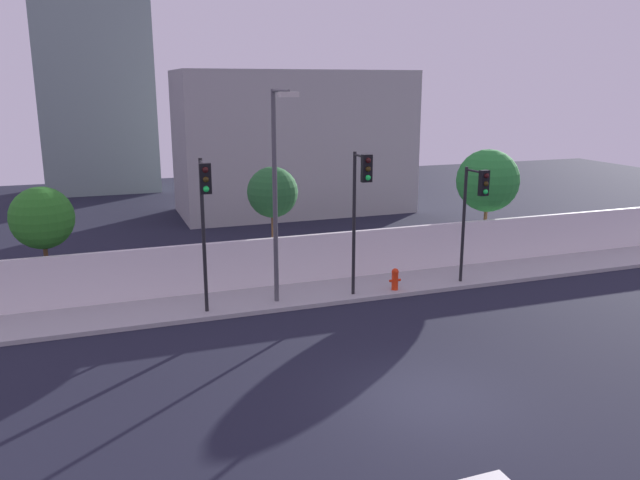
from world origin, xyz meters
The scene contains 13 objects.
ground_plane centered at (0.00, 0.00, 0.00)m, with size 80.00×80.00×0.00m, color black.
sidewalk centered at (0.00, 8.20, 0.07)m, with size 36.00×2.40×0.15m, color #A0A0A0.
perimeter_wall centered at (0.00, 9.49, 1.05)m, with size 36.00×0.18×1.80m, color silver.
traffic_light_left centered at (1.21, 7.03, 3.81)m, with size 0.34×1.25×5.05m.
traffic_light_center centered at (5.66, 6.97, 3.33)m, with size 0.35×1.30×4.34m.
traffic_light_right centered at (-4.07, 6.81, 3.82)m, with size 0.35×1.66×5.04m.
street_lamp_curbside centered at (-1.56, 7.55, 4.30)m, with size 0.61×1.66×7.11m.
fire_hydrant centered at (2.81, 7.46, 0.58)m, with size 0.44×0.26×0.80m.
roadside_tree_leftmost centered at (-8.93, 10.68, 3.00)m, with size 2.13×2.13×4.08m.
roadside_tree_midleft centered at (-0.84, 10.68, 3.42)m, with size 1.93×1.93×4.40m.
roadside_tree_midright centered at (8.73, 10.68, 3.38)m, with size 2.68×2.68×4.73m.
low_building_distant centered at (4.07, 23.49, 4.09)m, with size 13.38×6.00×8.17m, color #969696.
tower_on_skyline centered at (-6.47, 35.49, 11.58)m, with size 7.53×5.00×23.17m, color gray.
Camera 1 is at (-7.18, -12.20, 7.41)m, focal length 35.52 mm.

